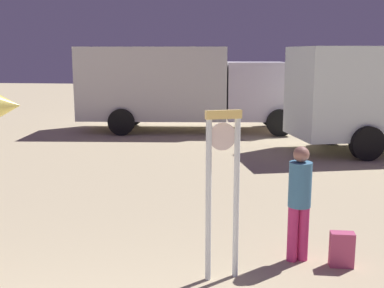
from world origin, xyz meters
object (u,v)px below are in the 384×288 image
Objects in this scene: standing_clock at (223,180)px; person_near_clock at (299,198)px; backpack at (342,250)px; box_truck_near at (177,85)px.

person_near_clock is at bearing 32.68° from standing_clock.
standing_clock is 1.22m from person_near_clock.
person_near_clock reaches higher than backpack.
standing_clock is at bearing -78.75° from box_truck_near.
backpack is (1.53, 0.51, -1.02)m from standing_clock.
standing_clock reaches higher than backpack.
box_truck_near is (-3.80, 10.92, 1.39)m from backpack.
box_truck_near is (-2.27, 11.42, 0.37)m from standing_clock.
box_truck_near is at bearing 101.25° from standing_clock.
person_near_clock is 0.86m from backpack.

